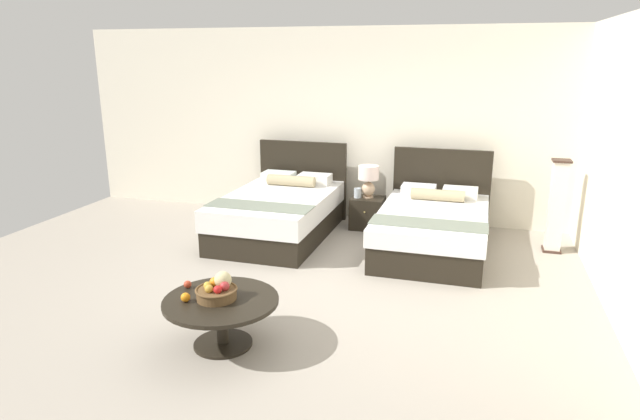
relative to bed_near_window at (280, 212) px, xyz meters
The scene contains 13 objects.
ground_plane 1.89m from the bed_near_window, 56.02° to the right, with size 9.40×9.22×0.02m, color #A89E90.
wall_back 1.96m from the bed_near_window, 50.70° to the left, with size 9.40×0.12×2.82m, color white.
wall_side_right 4.24m from the bed_near_window, 16.17° to the right, with size 0.12×4.82×2.82m, color #EFE6CE.
bed_near_window is the anchor object (origin of this frame).
bed_near_corner 2.08m from the bed_near_window, ahead, with size 1.37×2.16×1.15m.
nightstand 1.29m from the bed_near_window, 31.52° to the left, with size 0.47×0.43×0.45m.
table_lamp 1.36m from the bed_near_window, 32.28° to the left, with size 0.29×0.29×0.46m.
vase 1.16m from the bed_near_window, 33.49° to the left, with size 0.11×0.11×0.14m.
coffee_table 3.02m from the bed_near_window, 79.19° to the right, with size 0.98×0.98×0.43m.
fruit_bowl 3.02m from the bed_near_window, 79.71° to the right, with size 0.36×0.36×0.22m.
loose_apple 2.85m from the bed_near_window, 86.29° to the right, with size 0.07×0.07×0.07m.
loose_orange 3.12m from the bed_near_window, 84.30° to the right, with size 0.08×0.08×0.08m.
floor_lamp_corner 3.59m from the bed_near_window, ahead, with size 0.22×0.22×1.19m.
Camera 1 is at (1.52, -5.28, 2.41)m, focal length 30.81 mm.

